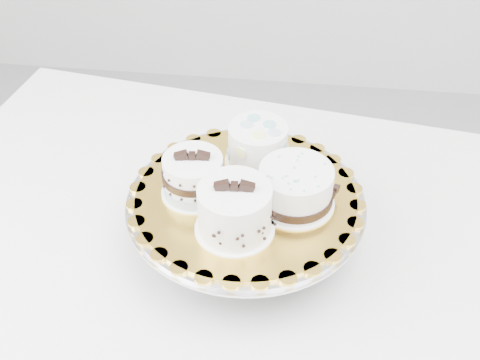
# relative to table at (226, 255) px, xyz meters

# --- Properties ---
(table) EXTENTS (1.24, 0.92, 0.75)m
(table) POSITION_rel_table_xyz_m (0.00, 0.00, 0.00)
(table) COLOR white
(table) RESTS_ON floor
(cake_stand) EXTENTS (0.37, 0.37, 0.10)m
(cake_stand) POSITION_rel_table_xyz_m (0.04, -0.04, 0.15)
(cake_stand) COLOR gray
(cake_stand) RESTS_ON table
(cake_board) EXTENTS (0.46, 0.46, 0.01)m
(cake_board) POSITION_rel_table_xyz_m (0.04, -0.04, 0.19)
(cake_board) COLOR gold
(cake_board) RESTS_ON cake_stand
(cake_swirl) EXTENTS (0.12, 0.12, 0.09)m
(cake_swirl) POSITION_rel_table_xyz_m (0.03, -0.12, 0.23)
(cake_swirl) COLOR white
(cake_swirl) RESTS_ON cake_board
(cake_banded) EXTENTS (0.10, 0.10, 0.08)m
(cake_banded) POSITION_rel_table_xyz_m (-0.04, -0.05, 0.22)
(cake_banded) COLOR white
(cake_banded) RESTS_ON cake_board
(cake_dots) EXTENTS (0.12, 0.12, 0.07)m
(cake_dots) POSITION_rel_table_xyz_m (0.05, 0.04, 0.23)
(cake_dots) COLOR white
(cake_dots) RESTS_ON cake_board
(cake_ribbon) EXTENTS (0.14, 0.14, 0.07)m
(cake_ribbon) POSITION_rel_table_xyz_m (0.12, -0.05, 0.22)
(cake_ribbon) COLOR white
(cake_ribbon) RESTS_ON cake_board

